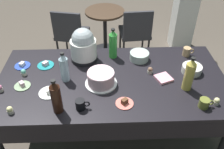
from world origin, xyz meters
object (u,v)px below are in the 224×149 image
at_px(dessert_plate_white, 49,92).
at_px(dessert_plate_sage, 22,85).
at_px(dessert_plate_cobalt, 22,65).
at_px(coffee_mug_black, 81,104).
at_px(cupcake_cocoa, 150,70).
at_px(maroon_chair_right, 136,31).
at_px(slow_cooker, 83,46).
at_px(dessert_plate_coral, 125,103).
at_px(maroon_chair_left, 70,32).
at_px(round_cafe_table, 105,24).
at_px(cupcake_rose, 217,101).
at_px(cupcake_vanilla, 0,88).
at_px(water_cooler, 184,14).
at_px(soda_bottle_ginger_ale, 189,75).
at_px(coffee_mug_olive, 204,103).
at_px(dessert_plate_teal, 46,65).
at_px(soda_bottle_lime_soda, 113,44).
at_px(ceramic_snack_bowl, 192,69).
at_px(coffee_mug_tan, 187,52).
at_px(frosted_layer_cake, 101,78).
at_px(cupcake_lemon, 24,72).
at_px(soda_bottle_cola, 56,97).
at_px(potluck_table, 112,83).
at_px(glass_salad_bowl, 139,56).
at_px(soda_bottle_water, 64,68).
at_px(cupcake_mint, 10,110).

bearing_deg(dessert_plate_white, dessert_plate_sage, 158.64).
bearing_deg(dessert_plate_cobalt, coffee_mug_black, -44.13).
height_order(cupcake_cocoa, maroon_chair_right, maroon_chair_right).
relative_size(slow_cooker, dessert_plate_coral, 2.35).
distance_m(maroon_chair_left, round_cafe_table, 0.56).
bearing_deg(coffee_mug_black, cupcake_rose, 0.43).
relative_size(cupcake_vanilla, water_cooler, 0.05).
bearing_deg(cupcake_vanilla, maroon_chair_left, 74.17).
bearing_deg(cupcake_rose, cupcake_vanilla, 172.95).
bearing_deg(soda_bottle_ginger_ale, coffee_mug_olive, -71.73).
distance_m(dessert_plate_teal, soda_bottle_lime_soda, 0.73).
bearing_deg(soda_bottle_lime_soda, round_cafe_table, 93.31).
xyz_separation_m(ceramic_snack_bowl, coffee_mug_tan, (0.03, 0.30, 0.01)).
relative_size(dessert_plate_sage, cupcake_vanilla, 2.22).
relative_size(dessert_plate_coral, cupcake_vanilla, 2.29).
height_order(frosted_layer_cake, cupcake_vanilla, frosted_layer_cake).
relative_size(slow_cooker, maroon_chair_right, 0.43).
bearing_deg(cupcake_lemon, dessert_plate_coral, -24.32).
xyz_separation_m(dessert_plate_teal, cupcake_cocoa, (1.05, -0.16, 0.02)).
height_order(dessert_plate_cobalt, maroon_chair_right, maroon_chair_right).
xyz_separation_m(dessert_plate_teal, soda_bottle_cola, (0.22, -0.64, 0.14)).
height_order(coffee_mug_tan, coffee_mug_black, coffee_mug_tan).
height_order(dessert_plate_teal, dessert_plate_white, dessert_plate_white).
bearing_deg(cupcake_vanilla, dessert_plate_white, -5.55).
xyz_separation_m(dessert_plate_white, water_cooler, (1.79, 1.97, -0.17)).
xyz_separation_m(cupcake_rose, water_cooler, (0.35, 2.16, -0.19)).
bearing_deg(dessert_plate_white, dessert_plate_cobalt, 128.89).
bearing_deg(dessert_plate_coral, potluck_table, 105.32).
relative_size(ceramic_snack_bowl, soda_bottle_lime_soda, 0.58).
height_order(dessert_plate_sage, cupcake_vanilla, cupcake_vanilla).
distance_m(dessert_plate_white, cupcake_rose, 1.45).
xyz_separation_m(cupcake_vanilla, coffee_mug_tan, (1.84, 0.52, 0.02)).
bearing_deg(glass_salad_bowl, frosted_layer_cake, -136.06).
distance_m(dessert_plate_coral, coffee_mug_black, 0.37).
relative_size(glass_salad_bowl, coffee_mug_olive, 1.62).
xyz_separation_m(frosted_layer_cake, coffee_mug_tan, (0.93, 0.45, -0.02)).
relative_size(dessert_plate_coral, coffee_mug_tan, 1.27).
bearing_deg(cupcake_cocoa, soda_bottle_ginger_ale, -38.74).
relative_size(frosted_layer_cake, maroon_chair_right, 0.35).
bearing_deg(cupcake_cocoa, soda_bottle_cola, -150.26).
xyz_separation_m(soda_bottle_water, round_cafe_table, (0.39, 1.66, -0.39)).
distance_m(dessert_plate_coral, maroon_chair_right, 1.82).
relative_size(glass_salad_bowl, cupcake_cocoa, 2.99).
bearing_deg(cupcake_vanilla, dessert_plate_coral, -10.35).
bearing_deg(coffee_mug_tan, round_cafe_table, 124.25).
bearing_deg(potluck_table, ceramic_snack_bowl, 5.46).
xyz_separation_m(potluck_table, soda_bottle_lime_soda, (0.02, 0.38, 0.22)).
bearing_deg(ceramic_snack_bowl, maroon_chair_right, 105.85).
bearing_deg(cupcake_rose, cupcake_mint, -178.67).
height_order(glass_salad_bowl, cupcake_lemon, glass_salad_bowl).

